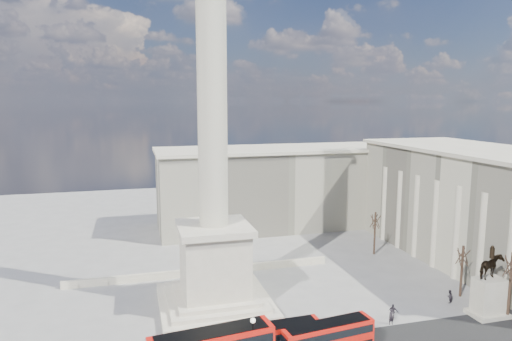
{
  "coord_description": "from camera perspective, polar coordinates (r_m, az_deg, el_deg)",
  "views": [
    {
      "loc": [
        -9.39,
        -49.84,
        26.07
      ],
      "look_at": [
        4.82,
        2.62,
        17.84
      ],
      "focal_mm": 32.0,
      "sensor_mm": 36.0,
      "label": 1
    }
  ],
  "objects": [
    {
      "name": "nelsons_column",
      "position": [
        57.17,
        -5.31,
        -4.73
      ],
      "size": [
        14.0,
        14.0,
        49.85
      ],
      "color": "beige",
      "rests_on": "ground"
    },
    {
      "name": "building_northeast",
      "position": [
        96.18,
        2.91,
        -2.03
      ],
      "size": [
        51.0,
        17.0,
        16.6
      ],
      "color": "#BDB89B",
      "rests_on": "ground"
    },
    {
      "name": "bare_tree_near",
      "position": [
        63.24,
        29.36,
        -10.16
      ],
      "size": [
        2.01,
        2.01,
        8.78
      ],
      "rotation": [
        0.0,
        0.0,
        0.41
      ],
      "color": "#332319",
      "rests_on": "ground"
    },
    {
      "name": "pedestrian_walking",
      "position": [
        58.68,
        16.57,
        -17.12
      ],
      "size": [
        0.71,
        0.48,
        1.89
      ],
      "primitive_type": "imported",
      "rotation": [
        0.0,
        0.0,
        -0.05
      ],
      "color": "black",
      "rests_on": "ground"
    },
    {
      "name": "bare_tree_far",
      "position": [
        80.86,
        14.69,
        -5.94
      ],
      "size": [
        1.91,
        1.91,
        7.8
      ],
      "rotation": [
        0.0,
        0.0,
        -0.34
      ],
      "color": "#332319",
      "rests_on": "ground"
    },
    {
      "name": "pedestrian_crossing",
      "position": [
        60.17,
        16.76,
        -16.51
      ],
      "size": [
        1.1,
        1.0,
        1.8
      ],
      "primitive_type": "imported",
      "rotation": [
        0.0,
        0.0,
        2.47
      ],
      "color": "black",
      "rests_on": "ground"
    },
    {
      "name": "pedestrian_standing",
      "position": [
        66.76,
        23.03,
        -14.29
      ],
      "size": [
        1.05,
        0.97,
        1.73
      ],
      "primitive_type": "imported",
      "rotation": [
        0.0,
        0.0,
        3.61
      ],
      "color": "black",
      "rests_on": "ground"
    },
    {
      "name": "ground",
      "position": [
        57.03,
        -4.21,
        -18.62
      ],
      "size": [
        180.0,
        180.0,
        0.0
      ],
      "primitive_type": "plane",
      "color": "gray",
      "rests_on": "ground"
    },
    {
      "name": "building_east",
      "position": [
        82.58,
        26.57,
        -4.02
      ],
      "size": [
        19.0,
        46.0,
        18.6
      ],
      "color": "#BDB89B",
      "rests_on": "ground"
    },
    {
      "name": "bare_tree_mid",
      "position": [
        67.72,
        24.44,
        -9.55
      ],
      "size": [
        1.96,
        1.96,
        7.44
      ],
      "rotation": [
        0.0,
        0.0,
        -0.28
      ],
      "color": "#332319",
      "rests_on": "ground"
    },
    {
      "name": "balustrade_wall",
      "position": [
        71.24,
        -6.73,
        -12.44
      ],
      "size": [
        40.0,
        0.6,
        1.1
      ],
      "primitive_type": "cube",
      "color": "beige",
      "rests_on": "ground"
    },
    {
      "name": "equestrian_statue",
      "position": [
        64.19,
        27.11,
        -13.3
      ],
      "size": [
        4.35,
        3.26,
        8.96
      ],
      "color": "beige",
      "rests_on": "ground"
    },
    {
      "name": "red_bus_c",
      "position": [
        49.9,
        8.94,
        -20.22
      ],
      "size": [
        10.04,
        3.37,
        3.99
      ],
      "rotation": [
        0.0,
        0.0,
        0.12
      ],
      "color": "red",
      "rests_on": "ground"
    }
  ]
}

